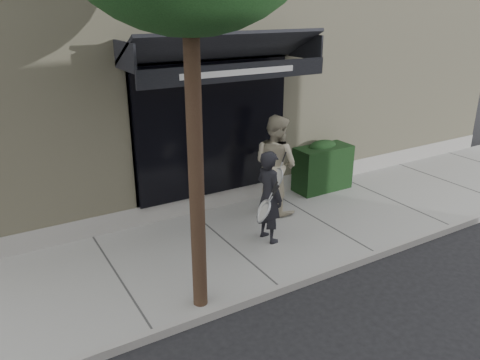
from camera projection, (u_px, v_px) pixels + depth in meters
ground at (317, 224)px, 9.24m from camera, size 80.00×80.00×0.00m
sidewalk at (317, 222)px, 9.22m from camera, size 20.00×3.00×0.12m
curb at (376, 255)px, 7.97m from camera, size 20.00×0.10×0.14m
building_facade at (201, 58)px, 12.25m from camera, size 14.30×8.04×5.64m
hedge at (321, 166)px, 10.54m from camera, size 1.30×0.70×1.14m
pedestrian_front at (269, 197)px, 8.11m from camera, size 0.73×0.88×1.66m
pedestrian_back at (276, 164)px, 9.27m from camera, size 0.96×1.11×1.98m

